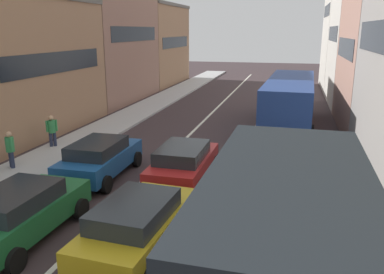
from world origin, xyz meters
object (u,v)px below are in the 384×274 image
at_px(bus_mid_queue_primary, 290,98).
at_px(hatchback_centre_lane_third, 183,163).
at_px(pedestrian_mid_sidewalk, 52,130).
at_px(sedan_left_lane_third, 100,158).
at_px(wagon_left_lane_second, 20,212).
at_px(pedestrian_far_sidewalk, 10,149).
at_px(removalist_box_truck, 286,239).
at_px(sedan_right_lane_behind_truck, 277,169).
at_px(sedan_centre_lane_second, 138,224).

bearing_deg(bus_mid_queue_primary, hatchback_centre_lane_third, 161.86).
distance_m(bus_mid_queue_primary, pedestrian_mid_sidewalk, 13.16).
bearing_deg(sedan_left_lane_third, wagon_left_lane_second, -179.10).
bearing_deg(sedan_left_lane_third, pedestrian_far_sidewalk, 93.11).
distance_m(removalist_box_truck, sedan_left_lane_third, 9.89).
distance_m(wagon_left_lane_second, sedan_right_lane_behind_truck, 8.47).
bearing_deg(hatchback_centre_lane_third, removalist_box_truck, -150.87).
relative_size(sedan_centre_lane_second, wagon_left_lane_second, 1.02).
height_order(sedan_right_lane_behind_truck, pedestrian_far_sidewalk, pedestrian_far_sidewalk).
bearing_deg(wagon_left_lane_second, sedan_centre_lane_second, -86.28).
bearing_deg(sedan_right_lane_behind_truck, pedestrian_far_sidewalk, 92.83).
bearing_deg(sedan_left_lane_third, sedan_right_lane_behind_truck, -87.42).
xyz_separation_m(sedan_left_lane_third, pedestrian_mid_sidewalk, (-4.00, 2.91, 0.15)).
bearing_deg(sedan_centre_lane_second, sedan_right_lane_behind_truck, -28.75).
distance_m(sedan_centre_lane_second, pedestrian_mid_sidewalk, 10.72).
height_order(sedan_centre_lane_second, bus_mid_queue_primary, bus_mid_queue_primary).
xyz_separation_m(removalist_box_truck, sedan_left_lane_third, (-7.15, 6.73, -1.18)).
bearing_deg(removalist_box_truck, bus_mid_queue_primary, 1.47).
xyz_separation_m(sedan_centre_lane_second, sedan_right_lane_behind_truck, (3.27, 5.11, 0.00)).
relative_size(sedan_left_lane_third, sedan_right_lane_behind_truck, 1.00).
xyz_separation_m(removalist_box_truck, wagon_left_lane_second, (-7.04, 1.83, -1.18)).
xyz_separation_m(removalist_box_truck, bus_mid_queue_primary, (-0.16, 16.84, -0.21)).
xyz_separation_m(wagon_left_lane_second, hatchback_centre_lane_third, (3.22, 5.09, 0.00)).
relative_size(wagon_left_lane_second, bus_mid_queue_primary, 0.41).
bearing_deg(pedestrian_far_sidewalk, sedan_centre_lane_second, 94.56).
height_order(removalist_box_truck, pedestrian_far_sidewalk, removalist_box_truck).
relative_size(wagon_left_lane_second, pedestrian_mid_sidewalk, 2.62).
bearing_deg(pedestrian_mid_sidewalk, sedan_left_lane_third, -170.60).
bearing_deg(sedan_left_lane_third, sedan_centre_lane_second, -144.10).
xyz_separation_m(hatchback_centre_lane_third, bus_mid_queue_primary, (3.66, 9.91, 0.96)).
relative_size(sedan_left_lane_third, pedestrian_mid_sidewalk, 2.60).
relative_size(hatchback_centre_lane_third, bus_mid_queue_primary, 0.41).
xyz_separation_m(removalist_box_truck, pedestrian_mid_sidewalk, (-11.14, 9.64, -1.03)).
xyz_separation_m(sedan_right_lane_behind_truck, pedestrian_far_sidewalk, (-10.61, -0.58, 0.15)).
bearing_deg(pedestrian_mid_sidewalk, hatchback_centre_lane_third, -154.90).
height_order(hatchback_centre_lane_third, pedestrian_mid_sidewalk, pedestrian_mid_sidewalk).
xyz_separation_m(wagon_left_lane_second, pedestrian_mid_sidewalk, (-4.10, 7.81, 0.15)).
bearing_deg(sedan_right_lane_behind_truck, sedan_centre_lane_second, 147.07).
bearing_deg(pedestrian_mid_sidewalk, sedan_right_lane_behind_truck, -147.92).
bearing_deg(sedan_left_lane_third, pedestrian_mid_sidewalk, 53.55).
xyz_separation_m(sedan_centre_lane_second, hatchback_centre_lane_third, (-0.17, 4.95, 0.00)).
height_order(wagon_left_lane_second, pedestrian_far_sidewalk, pedestrian_far_sidewalk).
relative_size(sedan_centre_lane_second, bus_mid_queue_primary, 0.42).
bearing_deg(wagon_left_lane_second, pedestrian_far_sidewalk, 41.76).
bearing_deg(sedan_right_lane_behind_truck, pedestrian_mid_sidewalk, 76.28).
distance_m(sedan_right_lane_behind_truck, pedestrian_mid_sidewalk, 11.06).
bearing_deg(pedestrian_mid_sidewalk, pedestrian_far_sidewalk, 138.08).
relative_size(removalist_box_truck, sedan_right_lane_behind_truck, 1.80).
distance_m(removalist_box_truck, pedestrian_mid_sidewalk, 14.77).
xyz_separation_m(sedan_left_lane_third, pedestrian_far_sidewalk, (-3.85, -0.23, 0.15)).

